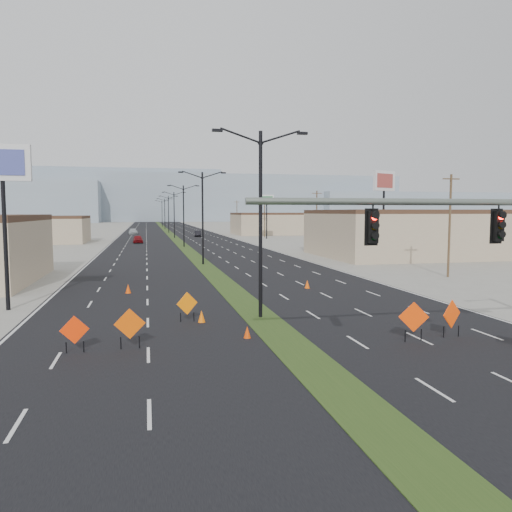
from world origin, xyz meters
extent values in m
plane|color=gray|center=(0.00, 0.00, 0.00)|extent=(600.00, 600.00, 0.00)
cube|color=black|center=(0.00, 100.00, 0.00)|extent=(25.00, 400.00, 0.02)
cube|color=#284117|center=(0.00, 100.00, 0.00)|extent=(2.00, 400.00, 0.04)
cube|color=tan|center=(-32.00, 85.00, 2.25)|extent=(30.00, 14.00, 4.50)
cube|color=tan|center=(34.00, 45.00, 2.75)|extent=(36.00, 18.00, 5.50)
cube|color=tan|center=(38.00, 110.00, 2.50)|extent=(44.00, 16.00, 5.00)
cube|color=#8393A3|center=(40.00, 300.00, 14.00)|extent=(220.00, 50.00, 28.00)
cube|color=#8393A3|center=(180.00, 290.00, 9.00)|extent=(160.00, 50.00, 18.00)
cube|color=#8393A3|center=(-30.00, 320.00, 16.00)|extent=(140.00, 50.00, 32.00)
cylinder|color=slate|center=(5.20, 2.00, 6.10)|extent=(16.00, 0.24, 0.24)
cube|color=black|center=(1.70, 2.00, 5.22)|extent=(0.50, 0.28, 1.30)
sphere|color=#FF0C05|center=(1.70, 1.84, 5.57)|extent=(0.22, 0.22, 0.22)
cube|color=black|center=(6.70, 2.00, 5.22)|extent=(0.50, 0.28, 1.30)
sphere|color=#FF0C05|center=(6.70, 1.84, 5.57)|extent=(0.22, 0.22, 0.22)
cylinder|color=black|center=(0.00, 12.00, 5.00)|extent=(0.20, 0.20, 10.00)
cube|color=black|center=(-2.30, 12.00, 9.95)|extent=(0.55, 0.24, 0.14)
cube|color=black|center=(2.30, 12.00, 9.95)|extent=(0.55, 0.24, 0.14)
cylinder|color=black|center=(0.00, 40.00, 5.00)|extent=(0.20, 0.20, 10.00)
cube|color=black|center=(-2.30, 40.00, 9.95)|extent=(0.55, 0.24, 0.14)
cube|color=black|center=(2.30, 40.00, 9.95)|extent=(0.55, 0.24, 0.14)
cylinder|color=black|center=(0.00, 68.00, 5.00)|extent=(0.20, 0.20, 10.00)
cube|color=black|center=(-2.30, 68.00, 9.95)|extent=(0.55, 0.24, 0.14)
cube|color=black|center=(2.30, 68.00, 9.95)|extent=(0.55, 0.24, 0.14)
cylinder|color=black|center=(0.00, 96.00, 5.00)|extent=(0.20, 0.20, 10.00)
cube|color=black|center=(-2.30, 96.00, 9.95)|extent=(0.55, 0.24, 0.14)
cube|color=black|center=(2.30, 96.00, 9.95)|extent=(0.55, 0.24, 0.14)
cylinder|color=black|center=(0.00, 124.00, 5.00)|extent=(0.20, 0.20, 10.00)
cube|color=black|center=(-2.30, 124.00, 9.95)|extent=(0.55, 0.24, 0.14)
cube|color=black|center=(2.30, 124.00, 9.95)|extent=(0.55, 0.24, 0.14)
cylinder|color=black|center=(0.00, 152.00, 5.00)|extent=(0.20, 0.20, 10.00)
cube|color=black|center=(-2.30, 152.00, 9.95)|extent=(0.55, 0.24, 0.14)
cube|color=black|center=(2.30, 152.00, 9.95)|extent=(0.55, 0.24, 0.14)
cylinder|color=black|center=(0.00, 180.00, 5.00)|extent=(0.20, 0.20, 10.00)
cube|color=black|center=(-2.30, 180.00, 9.95)|extent=(0.55, 0.24, 0.14)
cube|color=black|center=(2.30, 180.00, 9.95)|extent=(0.55, 0.24, 0.14)
cylinder|color=#4C3823|center=(20.00, 25.00, 4.50)|extent=(0.20, 0.20, 9.00)
cube|color=#4C3823|center=(20.00, 25.00, 8.60)|extent=(1.60, 0.10, 0.10)
cylinder|color=#4C3823|center=(20.00, 60.00, 4.50)|extent=(0.20, 0.20, 9.00)
cube|color=#4C3823|center=(20.00, 60.00, 8.60)|extent=(1.60, 0.10, 0.10)
cylinder|color=#4C3823|center=(20.00, 95.00, 4.50)|extent=(0.20, 0.20, 9.00)
cube|color=#4C3823|center=(20.00, 95.00, 8.60)|extent=(1.60, 0.10, 0.10)
cylinder|color=#4C3823|center=(20.00, 130.00, 4.50)|extent=(0.20, 0.20, 9.00)
cube|color=#4C3823|center=(20.00, 130.00, 8.60)|extent=(1.60, 0.10, 0.10)
imported|color=maroon|center=(-7.55, 80.00, 0.72)|extent=(1.99, 4.35, 1.44)
imported|color=black|center=(5.64, 101.67, 0.68)|extent=(1.81, 4.25, 1.36)
imported|color=#AFB5B9|center=(-9.29, 115.66, 0.74)|extent=(2.39, 5.24, 1.49)
cube|color=#FF3305|center=(-8.92, 6.98, 0.97)|extent=(1.15, 0.27, 1.16)
cylinder|color=black|center=(-9.26, 6.98, 0.24)|extent=(0.05, 0.05, 0.48)
cylinder|color=black|center=(-8.58, 6.98, 0.24)|extent=(0.05, 0.05, 0.48)
cube|color=#E74F04|center=(-6.74, 7.13, 1.08)|extent=(1.30, 0.14, 1.30)
cylinder|color=black|center=(-7.12, 7.13, 0.27)|extent=(0.05, 0.05, 0.54)
cylinder|color=black|center=(-6.36, 7.13, 0.27)|extent=(0.05, 0.05, 0.54)
cube|color=orange|center=(-3.98, 11.80, 0.99)|extent=(1.12, 0.47, 1.19)
cylinder|color=black|center=(-4.32, 11.80, 0.25)|extent=(0.05, 0.05, 0.49)
cylinder|color=black|center=(-3.63, 11.80, 0.25)|extent=(0.05, 0.05, 0.49)
cube|color=#FF4005|center=(5.49, 5.63, 1.12)|extent=(1.31, 0.37, 1.34)
cylinder|color=black|center=(5.10, 5.63, 0.28)|extent=(0.05, 0.05, 0.56)
cylinder|color=black|center=(5.89, 5.63, 0.28)|extent=(0.05, 0.05, 0.56)
cube|color=#FC4105|center=(7.59, 5.95, 1.09)|extent=(1.21, 0.57, 1.31)
cylinder|color=black|center=(7.21, 5.95, 0.27)|extent=(0.05, 0.05, 0.54)
cylinder|color=black|center=(7.97, 5.95, 0.27)|extent=(0.05, 0.05, 0.54)
cone|color=#F46605|center=(-3.26, 11.49, 0.32)|extent=(0.51, 0.51, 0.65)
cone|color=#E03F04|center=(-1.58, 7.79, 0.29)|extent=(0.38, 0.38, 0.57)
cone|color=#FF5405|center=(5.75, 21.34, 0.32)|extent=(0.50, 0.50, 0.65)
cone|color=#EC4504|center=(-7.32, 21.91, 0.33)|extent=(0.52, 0.52, 0.67)
cylinder|color=black|center=(-14.00, 17.30, 3.97)|extent=(0.24, 0.24, 7.94)
cube|color=white|center=(-14.00, 17.30, 8.57)|extent=(3.14, 0.37, 2.09)
cube|color=#434BA0|center=(-14.00, 17.10, 8.57)|extent=(2.51, 0.06, 1.46)
cylinder|color=black|center=(20.21, 37.96, 4.27)|extent=(0.24, 0.24, 8.54)
cube|color=white|center=(20.21, 37.96, 9.22)|extent=(3.21, 1.72, 2.25)
cube|color=#A33C36|center=(20.21, 37.76, 9.22)|extent=(2.47, 1.16, 1.57)
cylinder|color=black|center=(19.09, 89.30, 3.86)|extent=(0.24, 0.24, 7.72)
cube|color=white|center=(19.09, 89.30, 8.33)|extent=(3.06, 0.79, 2.03)
cube|color=#327E47|center=(19.09, 89.10, 8.33)|extent=(2.42, 0.41, 1.42)
camera|label=1|loc=(-5.98, -14.05, 5.75)|focal=35.00mm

